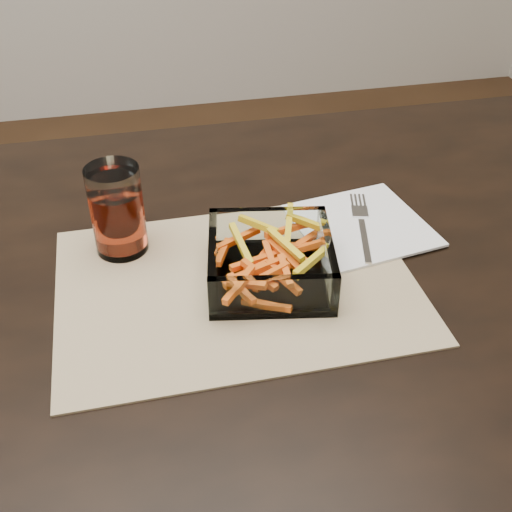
# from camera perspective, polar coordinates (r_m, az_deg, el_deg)

# --- Properties ---
(dining_table) EXTENTS (1.60, 0.90, 0.75)m
(dining_table) POSITION_cam_1_polar(r_m,az_deg,el_deg) (0.88, -9.46, -7.20)
(dining_table) COLOR black
(dining_table) RESTS_ON ground
(placemat) EXTENTS (0.45, 0.33, 0.00)m
(placemat) POSITION_cam_1_polar(r_m,az_deg,el_deg) (0.82, -1.73, -2.51)
(placemat) COLOR tan
(placemat) RESTS_ON dining_table
(glass_bowl) EXTENTS (0.18, 0.18, 0.06)m
(glass_bowl) POSITION_cam_1_polar(r_m,az_deg,el_deg) (0.81, 1.28, -0.66)
(glass_bowl) COLOR white
(glass_bowl) RESTS_ON placemat
(tumbler) EXTENTS (0.07, 0.07, 0.12)m
(tumbler) POSITION_cam_1_polar(r_m,az_deg,el_deg) (0.86, -12.20, 3.76)
(tumbler) COLOR white
(tumbler) RESTS_ON placemat
(napkin) EXTENTS (0.20, 0.20, 0.00)m
(napkin) POSITION_cam_1_polar(r_m,az_deg,el_deg) (0.93, 9.35, 2.74)
(napkin) COLOR white
(napkin) RESTS_ON placemat
(fork) EXTENTS (0.06, 0.17, 0.00)m
(fork) POSITION_cam_1_polar(r_m,az_deg,el_deg) (0.93, 9.38, 2.84)
(fork) COLOR silver
(fork) RESTS_ON napkin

